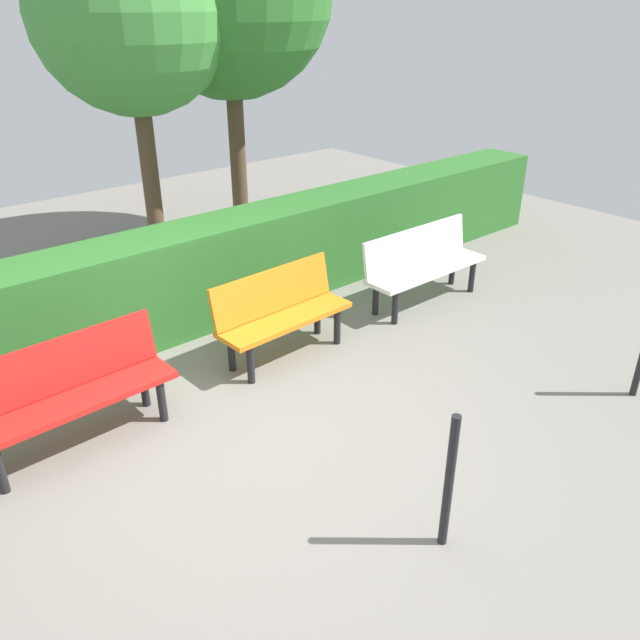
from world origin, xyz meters
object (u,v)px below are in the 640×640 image
(bench_white, at_px, (423,262))
(bench_red, at_px, (68,389))
(bench_orange, at_px, (281,310))
(tree_mid, at_px, (130,12))

(bench_white, xyz_separation_m, bench_red, (4.10, -0.02, -0.00))
(bench_white, height_order, bench_red, same)
(bench_white, bearing_deg, bench_orange, -1.25)
(bench_orange, height_order, bench_red, same)
(bench_red, height_order, tree_mid, tree_mid)
(bench_orange, xyz_separation_m, tree_mid, (-0.32, -3.15, 2.56))
(bench_white, xyz_separation_m, tree_mid, (1.68, -3.22, 2.56))
(bench_orange, bearing_deg, bench_red, -0.97)
(bench_orange, relative_size, tree_mid, 0.34)
(bench_white, distance_m, tree_mid, 4.44)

